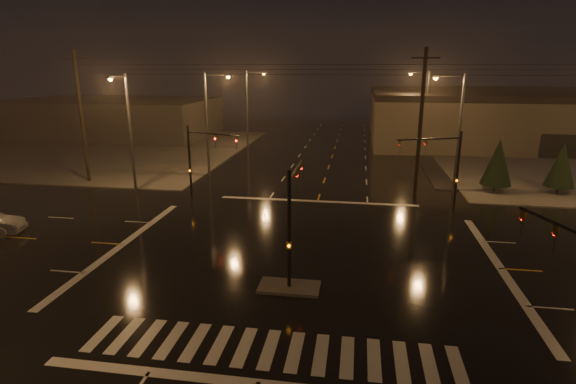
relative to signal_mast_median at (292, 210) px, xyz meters
name	(u,v)px	position (x,y,z in m)	size (l,w,h in m)	color
ground	(300,256)	(0.00, 3.07, -3.75)	(140.00, 140.00, 0.00)	black
sidewalk_nw	(104,149)	(-30.00, 33.07, -3.69)	(36.00, 36.00, 0.12)	#4B4843
median_island	(289,287)	(0.00, -0.93, -3.68)	(3.00, 1.60, 0.15)	#4B4843
crosswalk	(269,349)	(0.00, -5.93, -3.75)	(15.00, 2.60, 0.01)	beige
stop_bar_near	(258,384)	(0.00, -7.93, -3.75)	(16.00, 0.50, 0.01)	beige
stop_bar_far	(318,201)	(0.00, 14.07, -3.75)	(16.00, 0.50, 0.01)	beige
commercial_block	(114,117)	(-35.00, 45.07, -0.95)	(30.00, 18.00, 5.60)	#3C3734
signal_mast_median	(292,210)	(0.00, 0.00, 0.00)	(0.25, 4.59, 6.00)	black
signal_mast_ne	(445,161)	(9.50, 13.21, 0.04)	(4.84, 1.86, 6.00)	black
signal_mast_nw	(199,154)	(-9.50, 13.21, 0.04)	(4.84, 1.86, 6.00)	black
streetlight_1	(210,118)	(-11.18, 21.07, 2.05)	(2.77, 0.32, 10.00)	#38383A
streetlight_2	(249,104)	(-11.18, 37.07, 2.05)	(2.77, 0.32, 10.00)	#38383A
streetlight_3	(456,125)	(11.18, 19.07, 2.05)	(2.77, 0.32, 10.00)	#38383A
streetlight_4	(424,105)	(11.18, 39.07, 2.05)	(2.77, 0.32, 10.00)	#38383A
streetlight_5	(128,125)	(-16.00, 14.26, 2.05)	(0.32, 2.77, 10.00)	#38383A
utility_pole_0	(81,117)	(-22.00, 17.07, 2.38)	(2.20, 0.32, 12.00)	black
utility_pole_1	(421,123)	(8.00, 17.07, 2.38)	(2.20, 0.32, 12.00)	black
conifer_0	(498,162)	(14.93, 19.20, -1.07)	(2.54, 2.54, 4.68)	black
conifer_1	(562,165)	(20.07, 19.35, -1.20)	(2.38, 2.38, 4.41)	black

